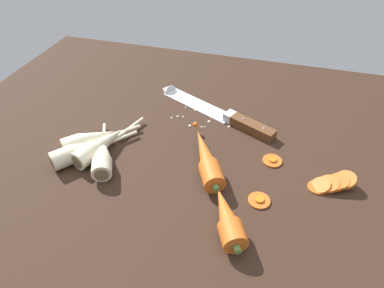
# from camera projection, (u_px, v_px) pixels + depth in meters

# --- Properties ---
(ground_plane) EXTENTS (1.20, 0.90, 0.04)m
(ground_plane) POSITION_uv_depth(u_px,v_px,m) (194.00, 150.00, 0.77)
(ground_plane) COLOR #332116
(chefs_knife) EXTENTS (0.33, 0.18, 0.04)m
(chefs_knife) POSITION_uv_depth(u_px,v_px,m) (211.00, 109.00, 0.85)
(chefs_knife) COLOR silver
(chefs_knife) RESTS_ON ground_plane
(whole_carrot) EXTENTS (0.11, 0.19, 0.04)m
(whole_carrot) POSITION_uv_depth(u_px,v_px,m) (206.00, 158.00, 0.69)
(whole_carrot) COLOR #D6601E
(whole_carrot) RESTS_ON ground_plane
(whole_carrot_second) EXTENTS (0.09, 0.15, 0.04)m
(whole_carrot_second) POSITION_uv_depth(u_px,v_px,m) (227.00, 217.00, 0.57)
(whole_carrot_second) COLOR #D6601E
(whole_carrot_second) RESTS_ON ground_plane
(parsnip_front) EXTENTS (0.14, 0.16, 0.04)m
(parsnip_front) POSITION_uv_depth(u_px,v_px,m) (81.00, 151.00, 0.71)
(parsnip_front) COLOR beige
(parsnip_front) RESTS_ON ground_plane
(parsnip_mid_left) EXTENTS (0.09, 0.20, 0.04)m
(parsnip_mid_left) POSITION_uv_depth(u_px,v_px,m) (101.00, 145.00, 0.72)
(parsnip_mid_left) COLOR beige
(parsnip_mid_left) RESTS_ON ground_plane
(parsnip_mid_right) EXTENTS (0.10, 0.17, 0.04)m
(parsnip_mid_right) POSITION_uv_depth(u_px,v_px,m) (102.00, 155.00, 0.70)
(parsnip_mid_right) COLOR beige
(parsnip_mid_right) RESTS_ON ground_plane
(parsnip_back) EXTENTS (0.14, 0.14, 0.04)m
(parsnip_back) POSITION_uv_depth(u_px,v_px,m) (89.00, 140.00, 0.73)
(parsnip_back) COLOR beige
(parsnip_back) RESTS_ON ground_plane
(carrot_slice_stack) EXTENTS (0.09, 0.06, 0.04)m
(carrot_slice_stack) POSITION_uv_depth(u_px,v_px,m) (332.00, 183.00, 0.65)
(carrot_slice_stack) COLOR #D6601E
(carrot_slice_stack) RESTS_ON ground_plane
(carrot_slice_stray_near) EXTENTS (0.04, 0.04, 0.01)m
(carrot_slice_stray_near) POSITION_uv_depth(u_px,v_px,m) (272.00, 160.00, 0.71)
(carrot_slice_stray_near) COLOR #D6601E
(carrot_slice_stray_near) RESTS_ON ground_plane
(carrot_slice_stray_mid) EXTENTS (0.04, 0.04, 0.01)m
(carrot_slice_stray_mid) POSITION_uv_depth(u_px,v_px,m) (259.00, 200.00, 0.63)
(carrot_slice_stray_mid) COLOR #D6601E
(carrot_slice_stray_mid) RESTS_ON ground_plane
(mince_crumbs) EXTENTS (0.15, 0.08, 0.01)m
(mince_crumbs) POSITION_uv_depth(u_px,v_px,m) (201.00, 117.00, 0.83)
(mince_crumbs) COLOR beige
(mince_crumbs) RESTS_ON ground_plane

